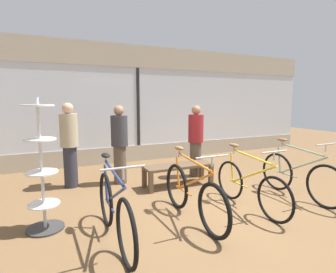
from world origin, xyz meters
name	(u,v)px	position (x,y,z in m)	size (l,w,h in m)	color
ground_plane	(215,210)	(0.00, 0.00, 0.00)	(24.00, 24.00, 0.00)	brown
shop_back_wall	(138,103)	(0.00, 3.79, 1.64)	(12.00, 0.08, 3.20)	#B2A893
bicycle_far_left	(114,210)	(-1.64, -0.27, 0.40)	(0.46, 1.75, 1.05)	black
bicycle_left	(192,194)	(-0.49, -0.15, 0.39)	(0.46, 1.74, 1.04)	black
bicycle_right	(249,185)	(0.53, -0.16, 0.38)	(0.46, 1.67, 1.01)	black
bicycle_far_right	(299,176)	(1.65, -0.15, 0.40)	(0.46, 1.70, 1.04)	black
accessory_rack	(42,177)	(-2.41, 0.44, 0.72)	(0.48, 0.48, 1.75)	#333333
display_bench	(178,168)	(0.02, 1.32, 0.36)	(1.40, 0.44, 0.43)	brown
customer_near_rack	(196,140)	(0.70, 1.78, 0.84)	(0.48, 0.48, 1.60)	brown
customer_by_window	(120,143)	(-0.99, 1.98, 0.84)	(0.36, 0.36, 1.61)	brown
customer_mid_floor	(69,142)	(-1.95, 2.17, 0.90)	(0.35, 0.49, 1.67)	#2D2D38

